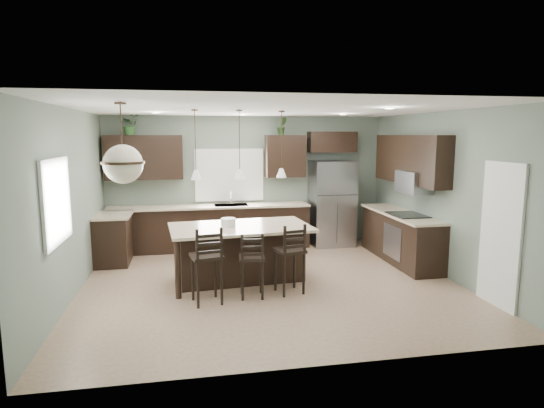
{
  "coord_description": "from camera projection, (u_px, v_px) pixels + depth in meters",
  "views": [
    {
      "loc": [
        -1.29,
        -7.04,
        2.41
      ],
      "look_at": [
        0.1,
        0.4,
        1.25
      ],
      "focal_mm": 30.0,
      "sensor_mm": 36.0,
      "label": 1
    }
  ],
  "objects": [
    {
      "name": "ground",
      "position": [
        270.0,
        283.0,
        7.44
      ],
      "size": [
        6.0,
        6.0,
        0.0
      ],
      "primitive_type": "plane",
      "color": "#9E8466",
      "rests_on": "ground"
    },
    {
      "name": "pantry_door",
      "position": [
        500.0,
        235.0,
        6.32
      ],
      "size": [
        0.04,
        0.82,
        2.04
      ],
      "primitive_type": "cube",
      "color": "white",
      "rests_on": "ground"
    },
    {
      "name": "window_back",
      "position": [
        229.0,
        175.0,
        9.79
      ],
      "size": [
        1.35,
        0.02,
        1.0
      ],
      "primitive_type": "cube",
      "color": "white",
      "rests_on": "room_shell"
    },
    {
      "name": "window_left",
      "position": [
        55.0,
        201.0,
        5.89
      ],
      "size": [
        0.02,
        1.1,
        1.0
      ],
      "primitive_type": "cube",
      "color": "white",
      "rests_on": "room_shell"
    },
    {
      "name": "left_return_cabs",
      "position": [
        113.0,
        240.0,
        8.53
      ],
      "size": [
        0.6,
        0.9,
        0.9
      ],
      "primitive_type": "cube",
      "color": "black",
      "rests_on": "ground"
    },
    {
      "name": "left_return_countertop",
      "position": [
        113.0,
        215.0,
        8.47
      ],
      "size": [
        0.66,
        0.96,
        0.04
      ],
      "primitive_type": "cube",
      "color": "beige",
      "rests_on": "left_return_cabs"
    },
    {
      "name": "back_lower_cabs",
      "position": [
        210.0,
        228.0,
        9.6
      ],
      "size": [
        4.2,
        0.6,
        0.9
      ],
      "primitive_type": "cube",
      "color": "black",
      "rests_on": "ground"
    },
    {
      "name": "back_countertop",
      "position": [
        210.0,
        206.0,
        9.51
      ],
      "size": [
        4.2,
        0.66,
        0.04
      ],
      "primitive_type": "cube",
      "color": "beige",
      "rests_on": "back_lower_cabs"
    },
    {
      "name": "sink_inset",
      "position": [
        231.0,
        205.0,
        9.59
      ],
      "size": [
        0.7,
        0.45,
        0.01
      ],
      "primitive_type": "cube",
      "color": "gray",
      "rests_on": "back_countertop"
    },
    {
      "name": "faucet",
      "position": [
        231.0,
        199.0,
        9.54
      ],
      "size": [
        0.02,
        0.02,
        0.28
      ],
      "primitive_type": "cylinder",
      "color": "silver",
      "rests_on": "back_countertop"
    },
    {
      "name": "back_upper_left",
      "position": [
        144.0,
        157.0,
        9.26
      ],
      "size": [
        1.55,
        0.34,
        0.9
      ],
      "primitive_type": "cube",
      "color": "black",
      "rests_on": "room_shell"
    },
    {
      "name": "back_upper_right",
      "position": [
        285.0,
        156.0,
        9.8
      ],
      "size": [
        0.85,
        0.34,
        0.9
      ],
      "primitive_type": "cube",
      "color": "black",
      "rests_on": "room_shell"
    },
    {
      "name": "fridge_header",
      "position": [
        332.0,
        142.0,
        9.94
      ],
      "size": [
        1.05,
        0.34,
        0.45
      ],
      "primitive_type": "cube",
      "color": "black",
      "rests_on": "room_shell"
    },
    {
      "name": "right_lower_cabs",
      "position": [
        400.0,
        238.0,
        8.71
      ],
      "size": [
        0.6,
        2.35,
        0.9
      ],
      "primitive_type": "cube",
      "color": "black",
      "rests_on": "ground"
    },
    {
      "name": "right_countertop",
      "position": [
        400.0,
        214.0,
        8.64
      ],
      "size": [
        0.66,
        2.35,
        0.04
      ],
      "primitive_type": "cube",
      "color": "beige",
      "rests_on": "right_lower_cabs"
    },
    {
      "name": "cooktop",
      "position": [
        407.0,
        215.0,
        8.37
      ],
      "size": [
        0.58,
        0.75,
        0.02
      ],
      "primitive_type": "cube",
      "color": "black",
      "rests_on": "right_countertop"
    },
    {
      "name": "wall_oven_front",
      "position": [
        392.0,
        242.0,
        8.39
      ],
      "size": [
        0.01,
        0.72,
        0.6
      ],
      "primitive_type": "cube",
      "color": "gray",
      "rests_on": "right_lower_cabs"
    },
    {
      "name": "right_upper_cabs",
      "position": [
        410.0,
        159.0,
        8.51
      ],
      "size": [
        0.34,
        2.35,
        0.9
      ],
      "primitive_type": "cube",
      "color": "black",
      "rests_on": "room_shell"
    },
    {
      "name": "microwave",
      "position": [
        414.0,
        182.0,
        8.3
      ],
      "size": [
        0.4,
        0.75,
        0.4
      ],
      "primitive_type": "cube",
      "color": "gray",
      "rests_on": "right_upper_cabs"
    },
    {
      "name": "refrigerator",
      "position": [
        332.0,
        203.0,
        9.93
      ],
      "size": [
        0.9,
        0.74,
        1.85
      ],
      "primitive_type": "cube",
      "color": "#919199",
      "rests_on": "ground"
    },
    {
      "name": "kitchen_island",
      "position": [
        241.0,
        253.0,
        7.51
      ],
      "size": [
        2.38,
        1.49,
        0.92
      ],
      "primitive_type": "cube",
      "rotation": [
        0.0,
        0.0,
        0.09
      ],
      "color": "black",
      "rests_on": "ground"
    },
    {
      "name": "serving_dish",
      "position": [
        228.0,
        222.0,
        7.38
      ],
      "size": [
        0.24,
        0.24,
        0.14
      ],
      "primitive_type": "cylinder",
      "color": "silver",
      "rests_on": "kitchen_island"
    },
    {
      "name": "bar_stool_left",
      "position": [
        207.0,
        265.0,
        6.48
      ],
      "size": [
        0.5,
        0.5,
        1.14
      ],
      "primitive_type": "cube",
      "rotation": [
        0.0,
        0.0,
        0.2
      ],
      "color": "black",
      "rests_on": "ground"
    },
    {
      "name": "bar_stool_center",
      "position": [
        252.0,
        265.0,
        6.73
      ],
      "size": [
        0.4,
        0.4,
        1.0
      ],
      "primitive_type": "cube",
      "rotation": [
        0.0,
        0.0,
        -0.08
      ],
      "color": "black",
      "rests_on": "ground"
    },
    {
      "name": "bar_stool_right",
      "position": [
        289.0,
        258.0,
        6.91
      ],
      "size": [
        0.48,
        0.48,
        1.1
      ],
      "primitive_type": "cube",
      "rotation": [
        0.0,
        0.0,
        0.22
      ],
      "color": "black",
      "rests_on": "ground"
    },
    {
      "name": "pendant_left",
      "position": [
        195.0,
        145.0,
        7.06
      ],
      "size": [
        0.17,
        0.17,
        1.1
      ],
      "primitive_type": null,
      "color": "white",
      "rests_on": "room_shell"
    },
    {
      "name": "pendant_center",
      "position": [
        239.0,
        145.0,
        7.24
      ],
      "size": [
        0.17,
        0.17,
        1.1
      ],
      "primitive_type": null,
      "color": "white",
      "rests_on": "room_shell"
    },
    {
      "name": "pendant_right",
      "position": [
        281.0,
        144.0,
        7.43
      ],
      "size": [
        0.17,
        0.17,
        1.1
      ],
      "primitive_type": null,
      "color": "white",
      "rests_on": "room_shell"
    },
    {
      "name": "chandelier",
      "position": [
        122.0,
        143.0,
        5.52
      ],
      "size": [
        0.52,
        0.52,
        0.99
      ],
      "primitive_type": null,
      "color": "beige",
      "rests_on": "room_shell"
    },
    {
      "name": "plant_back_left",
      "position": [
        130.0,
        125.0,
        9.09
      ],
      "size": [
        0.46,
        0.42,
        0.42
      ],
      "primitive_type": "imported",
      "rotation": [
        0.0,
        0.0,
        0.3
      ],
      "color": "#295525",
      "rests_on": "back_upper_left"
    },
    {
      "name": "plant_back_right",
      "position": [
        282.0,
        126.0,
        9.66
      ],
      "size": [
        0.22,
        0.18,
        0.38
      ],
      "primitive_type": "imported",
      "rotation": [
        0.0,
        0.0,
        0.05
      ],
      "color": "#2B4D21",
      "rests_on": "back_upper_right"
    },
    {
      "name": "room_shell",
      "position": [
        270.0,
        180.0,
        7.18
      ],
      "size": [
        6.0,
        6.0,
        6.0
      ],
      "color": "slate",
      "rests_on": "ground"
    }
  ]
}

